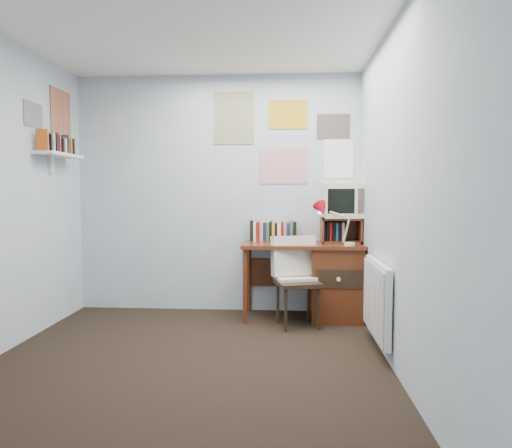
# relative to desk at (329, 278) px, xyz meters

# --- Properties ---
(ground) EXTENTS (3.50, 3.50, 0.00)m
(ground) POSITION_rel_desk_xyz_m (-1.17, -1.48, -0.41)
(ground) COLOR black
(ground) RESTS_ON ground
(back_wall) EXTENTS (3.00, 0.02, 2.50)m
(back_wall) POSITION_rel_desk_xyz_m (-1.17, 0.27, 0.84)
(back_wall) COLOR silver
(back_wall) RESTS_ON ground
(right_wall) EXTENTS (0.02, 3.50, 2.50)m
(right_wall) POSITION_rel_desk_xyz_m (0.33, -1.48, 0.84)
(right_wall) COLOR silver
(right_wall) RESTS_ON ground
(ceiling) EXTENTS (3.00, 3.50, 0.02)m
(ceiling) POSITION_rel_desk_xyz_m (-1.17, -1.48, 2.09)
(ceiling) COLOR white
(ceiling) RESTS_ON back_wall
(desk) EXTENTS (1.20, 0.55, 0.76)m
(desk) POSITION_rel_desk_xyz_m (0.00, 0.00, 0.00)
(desk) COLOR #5F2B15
(desk) RESTS_ON ground
(desk_chair) EXTENTS (0.51, 0.50, 0.83)m
(desk_chair) POSITION_rel_desk_xyz_m (-0.33, -0.30, 0.01)
(desk_chair) COLOR black
(desk_chair) RESTS_ON ground
(desk_lamp) EXTENTS (0.28, 0.25, 0.37)m
(desk_lamp) POSITION_rel_desk_xyz_m (0.17, -0.17, 0.54)
(desk_lamp) COLOR #B10B19
(desk_lamp) RESTS_ON desk
(tv_riser) EXTENTS (0.40, 0.30, 0.25)m
(tv_riser) POSITION_rel_desk_xyz_m (0.12, 0.11, 0.48)
(tv_riser) COLOR #5F2B15
(tv_riser) RESTS_ON desk
(crt_tv) EXTENTS (0.41, 0.38, 0.38)m
(crt_tv) POSITION_rel_desk_xyz_m (0.14, 0.13, 0.79)
(crt_tv) COLOR beige
(crt_tv) RESTS_ON tv_riser
(book_row) EXTENTS (0.60, 0.14, 0.22)m
(book_row) POSITION_rel_desk_xyz_m (-0.51, 0.18, 0.46)
(book_row) COLOR #5F2B15
(book_row) RESTS_ON desk
(radiator) EXTENTS (0.09, 0.80, 0.60)m
(radiator) POSITION_rel_desk_xyz_m (0.29, -0.93, 0.01)
(radiator) COLOR white
(radiator) RESTS_ON right_wall
(wall_shelf) EXTENTS (0.20, 0.62, 0.24)m
(wall_shelf) POSITION_rel_desk_xyz_m (-2.57, -0.38, 1.21)
(wall_shelf) COLOR white
(wall_shelf) RESTS_ON left_wall
(posters_back) EXTENTS (1.20, 0.01, 0.90)m
(posters_back) POSITION_rel_desk_xyz_m (-0.47, 0.26, 1.44)
(posters_back) COLOR white
(posters_back) RESTS_ON back_wall
(posters_left) EXTENTS (0.01, 0.70, 0.60)m
(posters_left) POSITION_rel_desk_xyz_m (-2.67, -0.38, 1.59)
(posters_left) COLOR white
(posters_left) RESTS_ON left_wall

